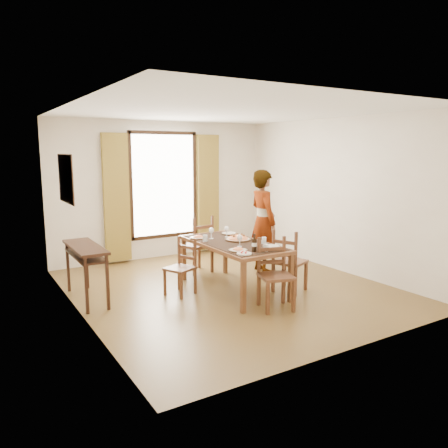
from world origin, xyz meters
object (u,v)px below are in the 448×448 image
console_table (85,254)px  pasta_platter (238,237)px  dining_table (233,246)px  man (263,221)px

console_table → pasta_platter: (2.17, -0.63, 0.12)m
dining_table → man: man is taller
console_table → dining_table: 2.15m
dining_table → man: (1.03, 0.63, 0.21)m
dining_table → man: size_ratio=1.04×
console_table → dining_table: console_table is taller
man → dining_table: bearing=129.3°
man → pasta_platter: 1.05m
console_table → dining_table: (2.03, -0.71, 0.01)m
dining_table → pasta_platter: bearing=29.9°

